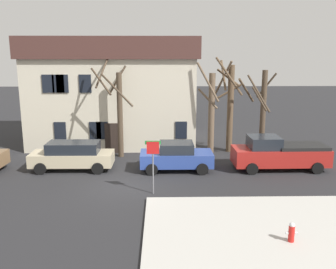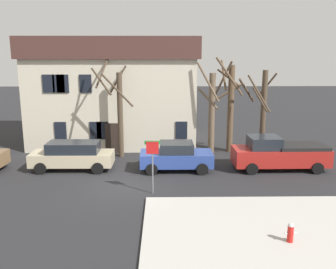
{
  "view_description": "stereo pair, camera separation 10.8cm",
  "coord_description": "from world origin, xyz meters",
  "px_view_note": "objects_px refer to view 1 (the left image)",
  "views": [
    {
      "loc": [
        1.91,
        -18.28,
        6.77
      ],
      "look_at": [
        2.36,
        3.16,
        2.06
      ],
      "focal_mm": 39.56,
      "sensor_mm": 36.0,
      "label": 1
    },
    {
      "loc": [
        2.02,
        -18.28,
        6.77
      ],
      "look_at": [
        2.36,
        3.16,
        2.06
      ],
      "focal_mm": 39.56,
      "sensor_mm": 36.0,
      "label": 2
    }
  ],
  "objects_px": {
    "tree_bare_mid": "(212,110)",
    "pickup_truck_red": "(279,153)",
    "car_blue_sedan": "(176,156)",
    "tree_bare_far": "(231,104)",
    "street_sign_pole": "(153,157)",
    "building_main": "(115,90)",
    "tree_bare_near": "(118,109)",
    "tree_bare_end": "(263,111)",
    "car_beige_wagon": "(73,155)",
    "fire_hydrant": "(292,232)"
  },
  "relations": [
    {
      "from": "tree_bare_far",
      "to": "car_blue_sedan",
      "type": "relative_size",
      "value": 1.55
    },
    {
      "from": "tree_bare_end",
      "to": "car_beige_wagon",
      "type": "bearing_deg",
      "value": -166.87
    },
    {
      "from": "tree_bare_end",
      "to": "street_sign_pole",
      "type": "xyz_separation_m",
      "value": [
        -7.11,
        -6.75,
        -1.16
      ]
    },
    {
      "from": "tree_bare_mid",
      "to": "fire_hydrant",
      "type": "xyz_separation_m",
      "value": [
        1.2,
        -12.71,
        -2.54
      ]
    },
    {
      "from": "building_main",
      "to": "fire_hydrant",
      "type": "xyz_separation_m",
      "value": [
        8.2,
        -16.42,
        -3.51
      ]
    },
    {
      "from": "building_main",
      "to": "tree_bare_mid",
      "type": "relative_size",
      "value": 1.96
    },
    {
      "from": "tree_bare_mid",
      "to": "pickup_truck_red",
      "type": "height_order",
      "value": "tree_bare_mid"
    },
    {
      "from": "tree_bare_far",
      "to": "car_blue_sedan",
      "type": "bearing_deg",
      "value": -133.0
    },
    {
      "from": "building_main",
      "to": "pickup_truck_red",
      "type": "bearing_deg",
      "value": -35.53
    },
    {
      "from": "building_main",
      "to": "car_beige_wagon",
      "type": "height_order",
      "value": "building_main"
    },
    {
      "from": "tree_bare_end",
      "to": "car_blue_sedan",
      "type": "height_order",
      "value": "tree_bare_end"
    },
    {
      "from": "building_main",
      "to": "tree_bare_near",
      "type": "distance_m",
      "value": 4.72
    },
    {
      "from": "street_sign_pole",
      "to": "tree_bare_mid",
      "type": "bearing_deg",
      "value": 63.13
    },
    {
      "from": "tree_bare_near",
      "to": "tree_bare_mid",
      "type": "distance_m",
      "value": 6.33
    },
    {
      "from": "tree_bare_near",
      "to": "street_sign_pole",
      "type": "distance_m",
      "value": 7.28
    },
    {
      "from": "building_main",
      "to": "tree_bare_near",
      "type": "bearing_deg",
      "value": -80.93
    },
    {
      "from": "tree_bare_end",
      "to": "pickup_truck_red",
      "type": "xyz_separation_m",
      "value": [
        0.29,
        -2.93,
        -2.07
      ]
    },
    {
      "from": "tree_bare_near",
      "to": "car_blue_sedan",
      "type": "xyz_separation_m",
      "value": [
        3.7,
        -3.01,
        -2.41
      ]
    },
    {
      "from": "building_main",
      "to": "tree_bare_mid",
      "type": "bearing_deg",
      "value": -27.93
    },
    {
      "from": "tree_bare_mid",
      "to": "fire_hydrant",
      "type": "distance_m",
      "value": 13.02
    },
    {
      "from": "car_beige_wagon",
      "to": "car_blue_sedan",
      "type": "xyz_separation_m",
      "value": [
        6.13,
        -0.23,
        -0.04
      ]
    },
    {
      "from": "tree_bare_mid",
      "to": "tree_bare_far",
      "type": "height_order",
      "value": "tree_bare_far"
    },
    {
      "from": "pickup_truck_red",
      "to": "street_sign_pole",
      "type": "height_order",
      "value": "street_sign_pole"
    },
    {
      "from": "car_beige_wagon",
      "to": "street_sign_pole",
      "type": "bearing_deg",
      "value": -39.35
    },
    {
      "from": "building_main",
      "to": "car_blue_sedan",
      "type": "height_order",
      "value": "building_main"
    },
    {
      "from": "tree_bare_near",
      "to": "pickup_truck_red",
      "type": "relative_size",
      "value": 1.25
    },
    {
      "from": "tree_bare_end",
      "to": "pickup_truck_red",
      "type": "relative_size",
      "value": 1.03
    },
    {
      "from": "tree_bare_mid",
      "to": "fire_hydrant",
      "type": "height_order",
      "value": "tree_bare_mid"
    },
    {
      "from": "pickup_truck_red",
      "to": "car_blue_sedan",
      "type": "bearing_deg",
      "value": -179.2
    },
    {
      "from": "car_blue_sedan",
      "to": "tree_bare_far",
      "type": "bearing_deg",
      "value": 47.0
    },
    {
      "from": "tree_bare_mid",
      "to": "street_sign_pole",
      "type": "bearing_deg",
      "value": -116.87
    },
    {
      "from": "tree_bare_near",
      "to": "fire_hydrant",
      "type": "bearing_deg",
      "value": -57.71
    },
    {
      "from": "tree_bare_far",
      "to": "car_beige_wagon",
      "type": "bearing_deg",
      "value": -158.54
    },
    {
      "from": "building_main",
      "to": "tree_bare_mid",
      "type": "xyz_separation_m",
      "value": [
        7.0,
        -3.71,
        -0.97
      ]
    },
    {
      "from": "tree_bare_end",
      "to": "car_beige_wagon",
      "type": "xyz_separation_m",
      "value": [
        -11.94,
        -2.79,
        -2.16
      ]
    },
    {
      "from": "building_main",
      "to": "car_blue_sedan",
      "type": "relative_size",
      "value": 2.93
    },
    {
      "from": "car_beige_wagon",
      "to": "street_sign_pole",
      "type": "xyz_separation_m",
      "value": [
        4.83,
        -3.96,
        1.0
      ]
    },
    {
      "from": "tree_bare_mid",
      "to": "pickup_truck_red",
      "type": "bearing_deg",
      "value": -47.14
    },
    {
      "from": "tree_bare_mid",
      "to": "tree_bare_near",
      "type": "bearing_deg",
      "value": -171.9
    },
    {
      "from": "pickup_truck_red",
      "to": "street_sign_pole",
      "type": "relative_size",
      "value": 2.08
    },
    {
      "from": "building_main",
      "to": "car_beige_wagon",
      "type": "relative_size",
      "value": 2.58
    },
    {
      "from": "car_beige_wagon",
      "to": "tree_bare_end",
      "type": "bearing_deg",
      "value": 13.13
    },
    {
      "from": "tree_bare_mid",
      "to": "tree_bare_end",
      "type": "bearing_deg",
      "value": -15.19
    },
    {
      "from": "tree_bare_end",
      "to": "pickup_truck_red",
      "type": "bearing_deg",
      "value": -84.33
    },
    {
      "from": "tree_bare_near",
      "to": "car_blue_sedan",
      "type": "height_order",
      "value": "tree_bare_near"
    },
    {
      "from": "pickup_truck_red",
      "to": "fire_hydrant",
      "type": "distance_m",
      "value": 9.21
    },
    {
      "from": "tree_bare_end",
      "to": "tree_bare_far",
      "type": "bearing_deg",
      "value": 149.02
    },
    {
      "from": "pickup_truck_red",
      "to": "tree_bare_end",
      "type": "bearing_deg",
      "value": 95.67
    },
    {
      "from": "tree_bare_near",
      "to": "tree_bare_end",
      "type": "distance_m",
      "value": 9.52
    },
    {
      "from": "building_main",
      "to": "fire_hydrant",
      "type": "distance_m",
      "value": 18.69
    }
  ]
}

